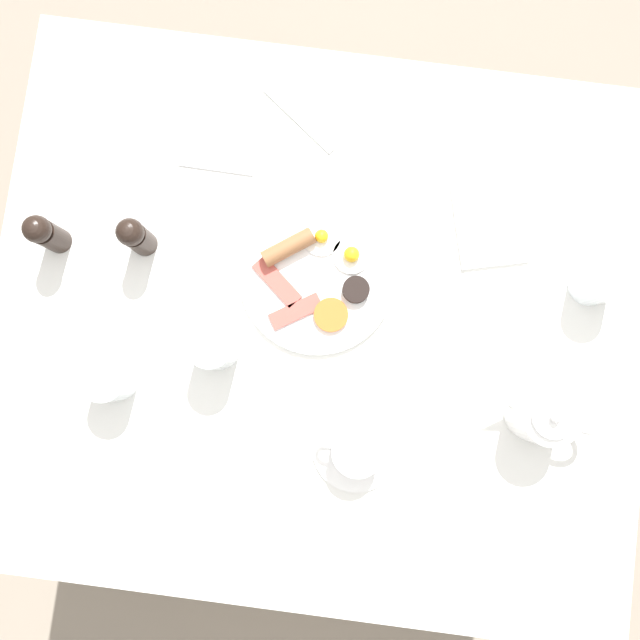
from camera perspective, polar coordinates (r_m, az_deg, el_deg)
name	(u,v)px	position (r m, az deg, el deg)	size (l,w,h in m)	color
ground_plane	(320,343)	(1.90, 0.00, -2.09)	(8.00, 8.00, 0.00)	gray
table	(320,324)	(1.22, 0.00, -0.35)	(1.05, 1.23, 0.75)	white
breakfast_plate	(317,275)	(1.15, -0.26, 4.11)	(0.29, 0.29, 0.04)	white
teapot_near	(543,416)	(1.16, 19.73, -8.24)	(0.10, 0.19, 0.13)	white
teacup_with_saucer_left	(356,450)	(1.13, 3.30, -11.77)	(0.16, 0.16, 0.06)	white
water_glass_tall	(110,380)	(1.16, -18.65, -5.21)	(0.08, 0.08, 0.09)	white
water_glass_short	(599,282)	(1.22, 24.16, 3.21)	(0.08, 0.08, 0.09)	white
wine_glass_spare	(214,348)	(1.11, -9.63, -2.50)	(0.08, 0.08, 0.11)	white
pepper_grinder	(136,237)	(1.16, -16.50, 7.33)	(0.05, 0.05, 0.12)	black
salt_grinder	(45,234)	(1.22, -23.82, 7.24)	(0.05, 0.05, 0.12)	black
napkin_folded	(490,225)	(1.22, 15.24, 8.37)	(0.18, 0.16, 0.01)	white
fork_by_plate	(298,120)	(1.25, -1.99, 17.83)	(0.12, 0.15, 0.00)	silver
knife_by_plate	(217,468)	(1.17, -9.38, -13.19)	(0.16, 0.17, 0.00)	silver
spoon_for_tea	(216,167)	(1.23, -9.51, 13.63)	(0.02, 0.14, 0.00)	silver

